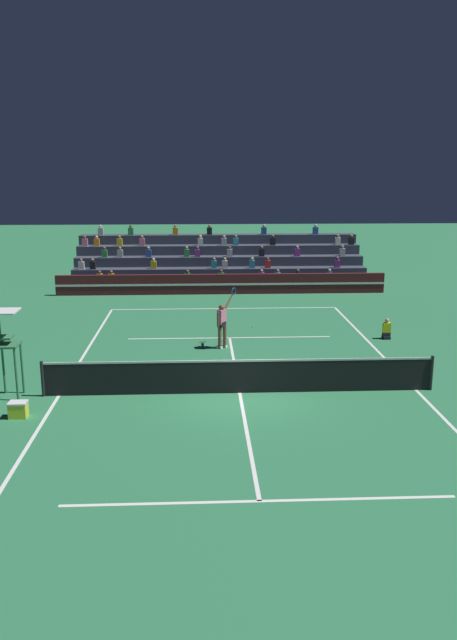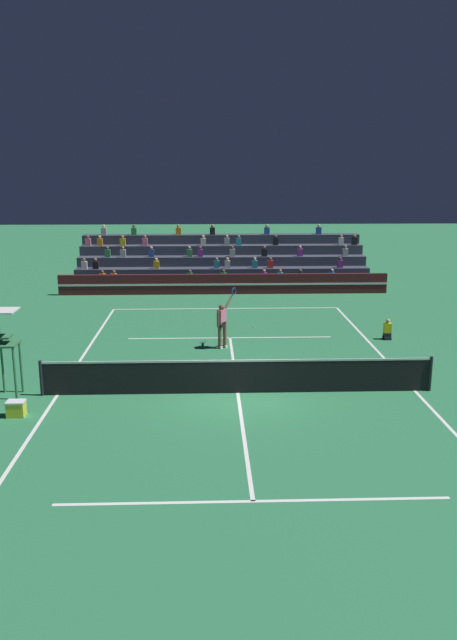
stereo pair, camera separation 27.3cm
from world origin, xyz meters
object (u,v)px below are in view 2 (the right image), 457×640
Objects in this scene: tennis_ball at (253,326)px; equipment_cooler at (16,409)px; ball_kid_courtside at (387,331)px; tennis_player at (222,323)px; umpire_chair at (5,341)px.

tennis_ball is 0.14× the size of equipment_cooler.
tennis_player reaches higher than ball_kid_courtside.
tennis_player is 8.90m from equipment_cooler.
tennis_ball is at bearing 45.43° from umpire_chair.
ball_kid_courtside is at bearing 31.26° from equipment_cooler.
umpire_chair is at bearing -155.69° from ball_kid_courtside.
ball_kid_courtside is at bearing 8.61° from tennis_player.
equipment_cooler is (0.70, -1.64, -1.49)m from umpire_chair.
ball_kid_courtside reaches higher than equipment_cooler.
ball_kid_courtside reaches higher than tennis_ball.
ball_kid_courtside is at bearing -22.30° from tennis_ball.
equipment_cooler is (-7.33, -9.79, 0.19)m from tennis_ball.
tennis_ball is at bearing 157.70° from ball_kid_courtside.
umpire_chair is 2.32m from equipment_cooler.
umpire_chair is 39.26× the size of tennis_ball.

